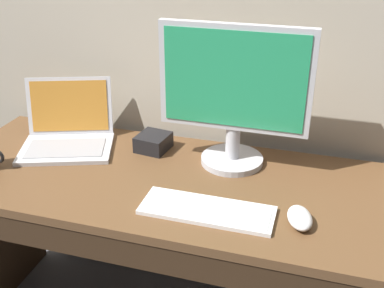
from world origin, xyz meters
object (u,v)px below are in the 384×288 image
(laptop_silver, at_px, (68,132))
(computer_mouse, at_px, (300,218))
(wired_keyboard, at_px, (207,210))
(external_drive_box, at_px, (153,142))
(external_monitor, at_px, (234,95))

(laptop_silver, bearing_deg, computer_mouse, -16.55)
(laptop_silver, distance_m, wired_keyboard, 0.69)
(wired_keyboard, distance_m, external_drive_box, 0.46)
(external_monitor, distance_m, computer_mouse, 0.46)
(external_monitor, height_order, external_drive_box, external_monitor)
(computer_mouse, xyz_separation_m, external_drive_box, (-0.57, 0.32, 0.01))
(external_monitor, xyz_separation_m, external_drive_box, (-0.31, 0.03, -0.23))
(computer_mouse, distance_m, external_drive_box, 0.65)
(computer_mouse, bearing_deg, laptop_silver, 147.65)
(computer_mouse, height_order, external_drive_box, external_drive_box)
(laptop_silver, distance_m, computer_mouse, 0.94)
(wired_keyboard, height_order, external_drive_box, external_drive_box)
(wired_keyboard, bearing_deg, computer_mouse, 4.27)
(wired_keyboard, bearing_deg, laptop_silver, 155.45)
(computer_mouse, relative_size, external_drive_box, 1.00)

